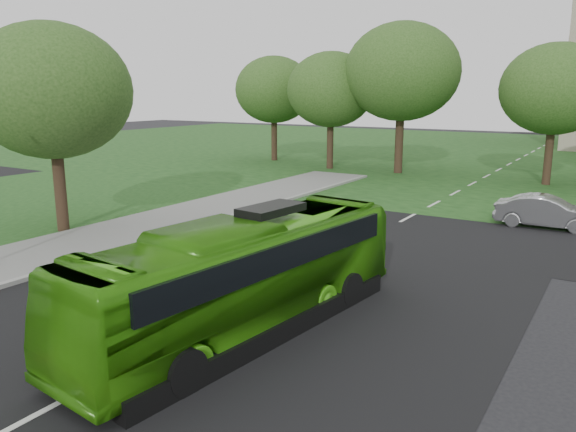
% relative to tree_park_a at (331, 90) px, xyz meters
% --- Properties ---
extents(ground, '(160.00, 160.00, 0.00)m').
position_rel_tree_park_a_xyz_m(ground, '(11.42, -27.84, -6.02)').
color(ground, black).
rests_on(ground, ground).
extents(street_surfaces, '(120.00, 120.00, 0.15)m').
position_rel_tree_park_a_xyz_m(street_surfaces, '(11.04, -5.08, -5.99)').
color(street_surfaces, black).
rests_on(street_surfaces, ground).
extents(tree_park_a, '(6.68, 6.68, 8.87)m').
position_rel_tree_park_a_xyz_m(tree_park_a, '(0.00, 0.00, 0.00)').
color(tree_park_a, black).
rests_on(tree_park_a, ground).
extents(tree_park_b, '(8.19, 8.19, 10.74)m').
position_rel_tree_park_a_xyz_m(tree_park_b, '(5.43, 0.47, 1.22)').
color(tree_park_b, black).
rests_on(tree_park_b, ground).
extents(tree_park_c, '(6.68, 6.68, 8.87)m').
position_rel_tree_park_a_xyz_m(tree_park_c, '(15.52, 0.34, -0.00)').
color(tree_park_c, black).
rests_on(tree_park_c, ground).
extents(tree_park_f, '(6.65, 6.65, 8.88)m').
position_rel_tree_park_a_xyz_m(tree_park_f, '(-6.65, 2.25, 0.02)').
color(tree_park_f, black).
rests_on(tree_park_f, ground).
extents(tree_side_near, '(6.49, 6.49, 8.63)m').
position_rel_tree_park_a_xyz_m(tree_side_near, '(-0.32, -23.99, -0.17)').
color(tree_side_near, black).
rests_on(tree_side_near, ground).
extents(bus, '(3.49, 10.28, 2.81)m').
position_rel_tree_park_a_xyz_m(bus, '(12.42, -28.19, -4.62)').
color(bus, '#3A9111').
rests_on(bus, ground).
extents(sedan, '(4.31, 1.60, 1.41)m').
position_rel_tree_park_a_xyz_m(sedan, '(17.22, -12.44, -5.32)').
color(sedan, '#9FA0A3').
rests_on(sedan, ground).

